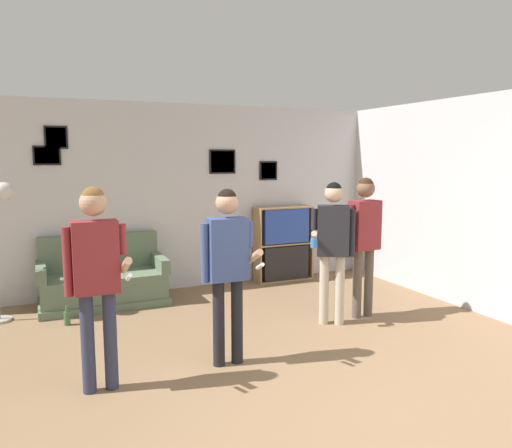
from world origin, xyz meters
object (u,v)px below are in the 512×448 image
person_player_foreground_left (96,267)px  person_spectator_near_bookshelf (364,232)px  couch (103,282)px  bottle_on_floor (67,318)px  person_watcher_holding_cup (333,238)px  bookshelf (283,244)px  person_player_foreground_center (227,258)px

person_player_foreground_left → person_spectator_near_bookshelf: bearing=12.9°
couch → person_player_foreground_left: 2.69m
couch → bottle_on_floor: couch is taller
person_watcher_holding_cup → bottle_on_floor: size_ratio=7.18×
couch → bookshelf: bookshelf is taller
bookshelf → bottle_on_floor: (-3.27, -0.90, -0.49)m
person_player_foreground_center → person_watcher_holding_cup: bearing=20.9°
person_watcher_holding_cup → bottle_on_floor: (-2.83, 1.20, -0.93)m
bookshelf → person_player_foreground_center: 3.34m
person_player_foreground_center → bottle_on_floor: (-1.33, 1.78, -0.93)m
person_player_foreground_center → bottle_on_floor: person_player_foreground_center is taller
person_player_foreground_center → person_watcher_holding_cup: (1.51, 0.58, 0.00)m
person_player_foreground_center → bookshelf: bearing=54.0°
bottle_on_floor → couch: bearing=54.6°
bookshelf → person_spectator_near_bookshelf: bearing=-88.4°
person_spectator_near_bookshelf → bookshelf: bearing=91.6°
person_watcher_holding_cup → bottle_on_floor: bearing=157.0°
bottle_on_floor → person_player_foreground_center: bearing=-53.3°
person_spectator_near_bookshelf → bottle_on_floor: 3.64m
person_player_foreground_left → bottle_on_floor: 2.09m
person_player_foreground_left → person_spectator_near_bookshelf: person_player_foreground_left is taller
bookshelf → person_spectator_near_bookshelf: size_ratio=0.69×
couch → person_watcher_holding_cup: person_watcher_holding_cup is taller
bottle_on_floor → bookshelf: bearing=15.3°
bookshelf → bottle_on_floor: 3.43m
person_spectator_near_bookshelf → bottle_on_floor: bearing=161.3°
couch → person_spectator_near_bookshelf: bearing=-32.8°
person_player_foreground_left → person_spectator_near_bookshelf: 3.25m
person_player_foreground_left → person_watcher_holding_cup: (2.67, 0.65, -0.04)m
couch → bottle_on_floor: 0.88m
bookshelf → person_watcher_holding_cup: bearing=-101.8°
person_spectator_near_bookshelf → bottle_on_floor: (-3.33, 1.12, -0.96)m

